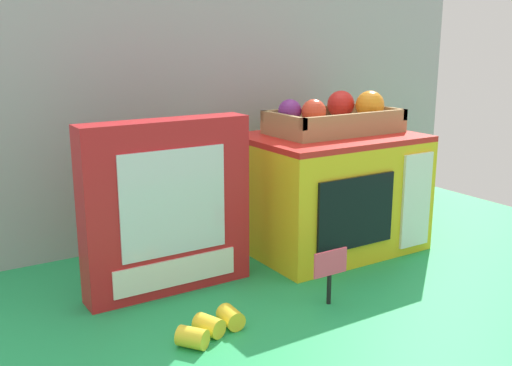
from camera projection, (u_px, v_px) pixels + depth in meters
name	position (u px, v px, depth m)	size (l,w,h in m)	color
ground_plane	(253.00, 269.00, 1.21)	(1.70, 1.70, 0.00)	#219E54
display_back_panel	(189.00, 98.00, 1.36)	(1.61, 0.03, 0.65)	#A0A3A8
toy_microwave	(329.00, 192.00, 1.32)	(0.37, 0.28, 0.25)	yellow
food_groups_crate	(335.00, 119.00, 1.31)	(0.29, 0.15, 0.09)	#A37F51
cookie_set_box	(167.00, 208.00, 1.08)	(0.31, 0.06, 0.32)	red
price_sign	(330.00, 269.00, 1.04)	(0.07, 0.01, 0.10)	black
loose_toy_banana	(211.00, 327.00, 0.94)	(0.13, 0.08, 0.03)	yellow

